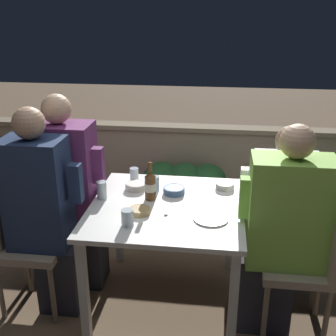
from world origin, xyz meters
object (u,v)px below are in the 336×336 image
at_px(person_purple_stripe, 69,194).
at_px(person_green_blouse, 281,233).
at_px(chair_right_near, 315,247).
at_px(person_navy_jumper, 44,213).
at_px(person_white_polo, 277,216).
at_px(chair_left_far, 43,207).
at_px(chair_left_near, 16,226).
at_px(chair_right_far, 309,223).
at_px(beer_bottle, 150,185).

bearing_deg(person_purple_stripe, person_green_blouse, -11.94).
bearing_deg(person_purple_stripe, chair_right_near, -10.47).
height_order(person_navy_jumper, person_white_polo, person_navy_jumper).
bearing_deg(chair_right_near, person_green_blouse, 180.00).
bearing_deg(person_navy_jumper, chair_right_near, -0.37).
xyz_separation_m(person_purple_stripe, chair_right_near, (1.58, -0.29, -0.11)).
bearing_deg(chair_left_far, chair_left_near, -101.43).
bearing_deg(person_navy_jumper, chair_right_far, 9.68).
height_order(person_green_blouse, beer_bottle, person_green_blouse).
distance_m(person_green_blouse, chair_right_far, 0.37).
distance_m(chair_right_near, person_green_blouse, 0.21).
bearing_deg(chair_left_far, chair_right_near, -9.32).
bearing_deg(chair_right_far, chair_right_near, -93.24).
relative_size(chair_left_far, chair_right_near, 1.00).
bearing_deg(person_white_polo, person_purple_stripe, -179.98).
bearing_deg(chair_left_near, chair_right_far, 8.66).
distance_m(chair_left_near, chair_left_far, 0.29).
height_order(chair_left_far, beer_bottle, same).
relative_size(chair_left_near, person_green_blouse, 0.74).
bearing_deg(person_green_blouse, person_navy_jumper, 179.58).
relative_size(person_navy_jumper, person_green_blouse, 1.04).
distance_m(chair_left_near, person_white_polo, 1.67).
distance_m(person_purple_stripe, beer_bottle, 0.59).
relative_size(person_navy_jumper, chair_right_far, 1.39).
xyz_separation_m(chair_left_near, chair_right_near, (1.83, -0.01, 0.00)).
xyz_separation_m(chair_right_near, person_white_polo, (-0.19, 0.29, 0.03)).
bearing_deg(chair_left_near, person_navy_jumper, -0.00).
bearing_deg(person_green_blouse, chair_left_near, 179.63).
bearing_deg(beer_bottle, chair_left_near, -165.78).
relative_size(chair_right_far, person_white_polo, 0.80).
bearing_deg(beer_bottle, person_navy_jumper, -161.59).
relative_size(person_purple_stripe, person_green_blouse, 1.05).
bearing_deg(chair_right_far, person_purple_stripe, -179.98).
height_order(chair_left_far, person_white_polo, person_white_polo).
xyz_separation_m(person_navy_jumper, chair_right_near, (1.63, -0.01, -0.11)).
bearing_deg(chair_left_near, person_purple_stripe, 47.83).
bearing_deg(chair_right_far, beer_bottle, -175.99).
xyz_separation_m(chair_left_near, person_navy_jumper, (0.20, -0.00, 0.11)).
relative_size(person_purple_stripe, person_white_polo, 1.13).
height_order(chair_left_near, person_green_blouse, person_green_blouse).
height_order(person_purple_stripe, beer_bottle, person_purple_stripe).
bearing_deg(chair_left_near, person_green_blouse, -0.37).
xyz_separation_m(person_navy_jumper, beer_bottle, (0.63, 0.21, 0.13)).
distance_m(person_purple_stripe, person_green_blouse, 1.41).
bearing_deg(person_purple_stripe, person_navy_jumper, -101.31).
xyz_separation_m(chair_left_far, chair_right_near, (1.78, -0.29, 0.00)).
xyz_separation_m(chair_left_far, person_purple_stripe, (0.20, 0.00, 0.11)).
xyz_separation_m(person_purple_stripe, person_white_polo, (1.39, 0.00, -0.08)).
bearing_deg(chair_left_near, beer_bottle, 14.22).
height_order(person_green_blouse, chair_right_far, person_green_blouse).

